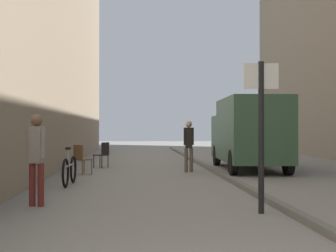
{
  "coord_description": "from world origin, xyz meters",
  "views": [
    {
      "loc": [
        -1.04,
        -2.5,
        1.45
      ],
      "look_at": [
        0.18,
        14.78,
        1.55
      ],
      "focal_mm": 50.75,
      "sensor_mm": 36.0,
      "label": 1
    }
  ],
  "objects": [
    {
      "name": "cafe_chair_near_window",
      "position": [
        -2.73,
        12.64,
        0.55
      ],
      "size": [
        0.62,
        0.62,
        0.94
      ],
      "rotation": [
        0.0,
        0.0,
        5.5
      ],
      "color": "brown",
      "rests_on": "ground_plane"
    },
    {
      "name": "pedestrian_main_foreground",
      "position": [
        -2.87,
        6.5,
        0.99
      ],
      "size": [
        0.33,
        0.24,
        1.72
      ],
      "rotation": [
        0.0,
        0.0,
        -0.28
      ],
      "color": "maroon",
      "rests_on": "ground_plane"
    },
    {
      "name": "delivery_van",
      "position": [
        2.96,
        13.92,
        1.33
      ],
      "size": [
        2.15,
        5.58,
        2.48
      ],
      "rotation": [
        0.0,
        0.0,
        -0.04
      ],
      "color": "#335138",
      "rests_on": "ground_plane"
    },
    {
      "name": "street_sign_post",
      "position": [
        1.12,
        5.47,
        1.55
      ],
      "size": [
        0.6,
        0.1,
        2.6
      ],
      "rotation": [
        0.0,
        0.0,
        3.1
      ],
      "color": "black",
      "rests_on": "ground_plane"
    },
    {
      "name": "pedestrian_mid_block",
      "position": [
        0.76,
        13.18,
        0.99
      ],
      "size": [
        0.34,
        0.22,
        1.71
      ],
      "rotation": [
        0.0,
        0.0,
        3.13
      ],
      "color": "brown",
      "rests_on": "ground_plane"
    },
    {
      "name": "cafe_chair_by_doorway",
      "position": [
        -2.22,
        15.23,
        0.55
      ],
      "size": [
        0.61,
        0.61,
        0.94
      ],
      "rotation": [
        0.0,
        0.0,
        0.99
      ],
      "color": "black",
      "rests_on": "ground_plane"
    },
    {
      "name": "ground_plane",
      "position": [
        0.0,
        12.0,
        0.0
      ],
      "size": [
        80.0,
        80.0,
        0.0
      ],
      "primitive_type": "plane",
      "color": "gray"
    },
    {
      "name": "bicycle_leaning",
      "position": [
        -2.71,
        9.81,
        0.38
      ],
      "size": [
        0.15,
        1.77,
        0.98
      ],
      "rotation": [
        0.0,
        0.0,
        -0.05
      ],
      "color": "black",
      "rests_on": "ground_plane"
    },
    {
      "name": "kerb_strip",
      "position": [
        1.58,
        12.0,
        0.06
      ],
      "size": [
        0.16,
        40.0,
        0.12
      ],
      "primitive_type": "cube",
      "color": "#615F5B",
      "rests_on": "ground_plane"
    }
  ]
}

